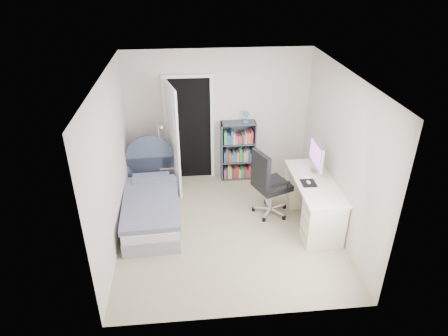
{
  "coord_description": "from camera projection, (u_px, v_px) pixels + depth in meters",
  "views": [
    {
      "loc": [
        -0.58,
        -5.22,
        3.91
      ],
      "look_at": [
        -0.06,
        0.15,
        1.03
      ],
      "focal_mm": 32.0,
      "sensor_mm": 36.0,
      "label": 1
    }
  ],
  "objects": [
    {
      "name": "desk",
      "position": [
        313.0,
        199.0,
        6.47
      ],
      "size": [
        0.62,
        1.56,
        1.28
      ],
      "color": "beige",
      "rests_on": "ground"
    },
    {
      "name": "door",
      "position": [
        179.0,
        134.0,
        7.25
      ],
      "size": [
        0.92,
        0.81,
        2.06
      ],
      "color": "black",
      "rests_on": "ground"
    },
    {
      "name": "bed",
      "position": [
        152.0,
        205.0,
        6.61
      ],
      "size": [
        0.97,
        1.91,
        1.15
      ],
      "color": "gray",
      "rests_on": "ground"
    },
    {
      "name": "bookcase",
      "position": [
        238.0,
        153.0,
        7.71
      ],
      "size": [
        0.65,
        0.28,
        1.39
      ],
      "color": "#3B4350",
      "rests_on": "ground"
    },
    {
      "name": "office_chair",
      "position": [
        267.0,
        181.0,
        6.53
      ],
      "size": [
        0.68,
        0.69,
        1.18
      ],
      "color": "silver",
      "rests_on": "ground"
    },
    {
      "name": "floor_lamp",
      "position": [
        162.0,
        166.0,
        7.22
      ],
      "size": [
        0.19,
        0.19,
        1.34
      ],
      "color": "silver",
      "rests_on": "ground"
    },
    {
      "name": "room_shell",
      "position": [
        229.0,
        159.0,
        5.88
      ],
      "size": [
        3.5,
        3.7,
        2.6
      ],
      "color": "gray",
      "rests_on": "ground"
    },
    {
      "name": "nightstand",
      "position": [
        165.0,
        169.0,
        7.47
      ],
      "size": [
        0.39,
        0.39,
        0.58
      ],
      "color": "tan",
      "rests_on": "ground"
    }
  ]
}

